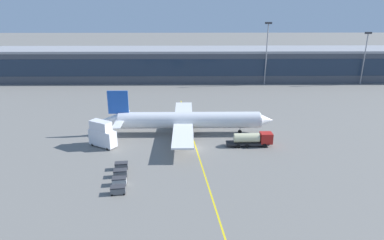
% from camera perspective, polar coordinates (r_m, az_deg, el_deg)
% --- Properties ---
extents(ground_plane, '(700.00, 700.00, 0.00)m').
position_cam_1_polar(ground_plane, '(79.33, 0.60, -4.87)').
color(ground_plane, slate).
extents(apron_lead_in_line, '(8.65, 79.59, 0.01)m').
position_cam_1_polar(apron_lead_in_line, '(81.16, 0.54, -4.30)').
color(apron_lead_in_line, yellow).
rests_on(apron_lead_in_line, ground_plane).
extents(terminal_building, '(208.11, 21.73, 13.69)m').
position_cam_1_polar(terminal_building, '(154.65, 5.68, 9.42)').
color(terminal_building, '#424751').
rests_on(terminal_building, ground_plane).
extents(main_airliner, '(44.23, 34.96, 11.62)m').
position_cam_1_polar(main_airliner, '(86.98, -0.68, -0.01)').
color(main_airliner, white).
rests_on(main_airliner, ground_plane).
extents(fuel_tanker, '(10.85, 2.89, 3.25)m').
position_cam_1_polar(fuel_tanker, '(81.53, 10.17, -3.18)').
color(fuel_tanker, '#232326').
rests_on(fuel_tanker, ground_plane).
extents(catering_lift, '(7.12, 5.65, 6.30)m').
position_cam_1_polar(catering_lift, '(82.33, -14.92, -2.33)').
color(catering_lift, white).
rests_on(catering_lift, ground_plane).
extents(baggage_cart_0, '(2.82, 1.91, 1.48)m').
position_cam_1_polar(baggage_cart_0, '(62.67, -12.36, -11.42)').
color(baggage_cart_0, '#595B60').
rests_on(baggage_cart_0, ground_plane).
extents(baggage_cart_1, '(2.82, 1.91, 1.48)m').
position_cam_1_polar(baggage_cart_1, '(65.45, -12.16, -10.01)').
color(baggage_cart_1, '#B2B7BC').
rests_on(baggage_cart_1, ground_plane).
extents(baggage_cart_2, '(2.82, 1.91, 1.48)m').
position_cam_1_polar(baggage_cart_2, '(68.27, -11.98, -8.73)').
color(baggage_cart_2, '#595B60').
rests_on(baggage_cart_2, ground_plane).
extents(baggage_cart_3, '(2.82, 1.91, 1.48)m').
position_cam_1_polar(baggage_cart_3, '(71.12, -11.82, -7.54)').
color(baggage_cart_3, '#595B60').
rests_on(baggage_cart_3, ground_plane).
extents(apron_light_mast_0, '(2.80, 0.50, 25.48)m').
position_cam_1_polar(apron_light_mast_0, '(144.42, 12.49, 11.58)').
color(apron_light_mast_0, gray).
rests_on(apron_light_mast_0, ground_plane).
extents(apron_light_mast_1, '(2.80, 0.50, 21.60)m').
position_cam_1_polar(apron_light_mast_1, '(158.85, 27.14, 9.88)').
color(apron_light_mast_1, gray).
rests_on(apron_light_mast_1, ground_plane).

